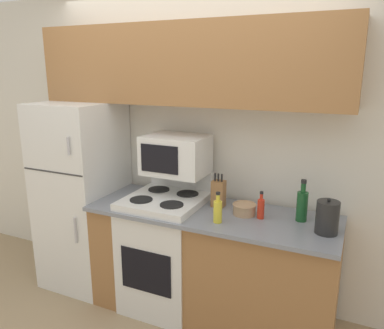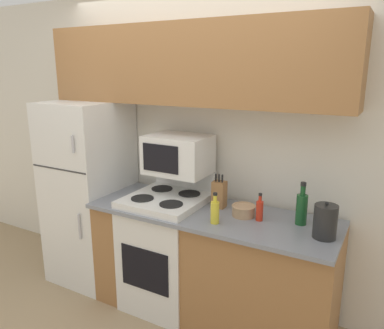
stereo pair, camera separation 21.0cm
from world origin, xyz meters
name	(u,v)px [view 1 (the left image)]	position (x,y,z in m)	size (l,w,h in m)	color
ground_plane	(157,325)	(0.00, 0.00, 0.00)	(12.00, 12.00, 0.00)	tan
wall_back	(194,147)	(0.00, 0.69, 1.27)	(8.00, 0.05, 2.55)	silver
lower_cabinets	(211,263)	(0.31, 0.31, 0.44)	(1.87, 0.67, 0.88)	#9E6B3D
refrigerator	(83,195)	(-0.93, 0.32, 0.82)	(0.63, 0.68, 1.65)	white
upper_cabinets	(184,64)	(0.00, 0.50, 1.95)	(2.49, 0.32, 0.61)	#9E6B3D
stove	(166,249)	(-0.08, 0.30, 0.48)	(0.59, 0.65, 1.10)	white
microwave	(176,155)	(-0.04, 0.43, 1.26)	(0.49, 0.36, 0.31)	white
knife_block	(219,193)	(0.32, 0.42, 0.99)	(0.10, 0.09, 0.26)	#9E6B3D
bowl	(244,209)	(0.56, 0.34, 0.93)	(0.18, 0.18, 0.08)	tan
bottle_wine_green	(302,205)	(0.95, 0.40, 1.00)	(0.08, 0.08, 0.30)	#194C23
bottle_hot_sauce	(261,208)	(0.68, 0.32, 0.96)	(0.05, 0.05, 0.20)	red
bottle_cooking_spray	(218,211)	(0.43, 0.13, 0.97)	(0.06, 0.06, 0.22)	gold
kettle	(327,217)	(1.13, 0.26, 0.99)	(0.15, 0.15, 0.24)	black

